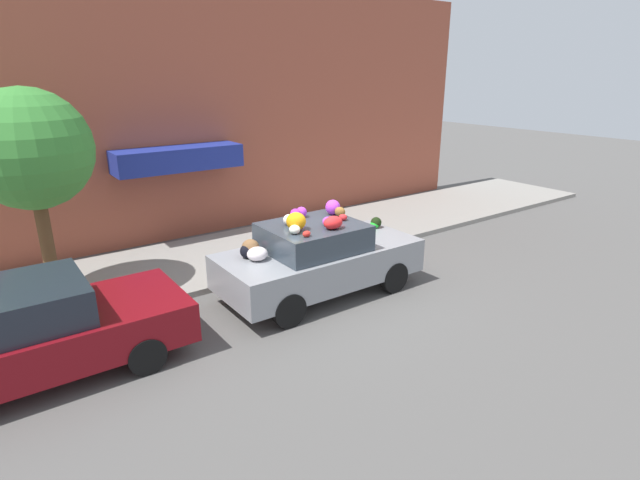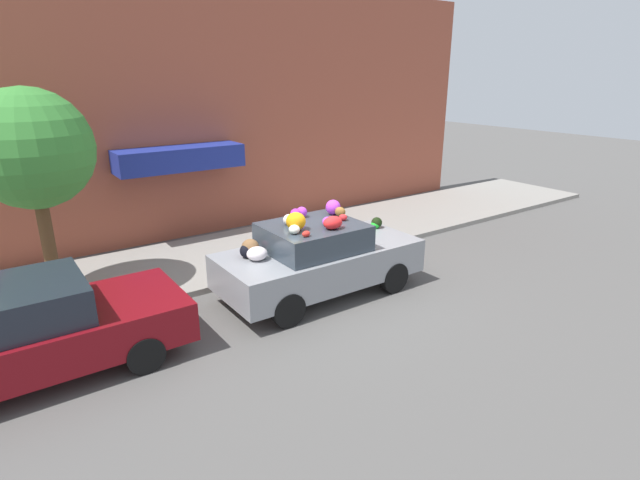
# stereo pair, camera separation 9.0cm
# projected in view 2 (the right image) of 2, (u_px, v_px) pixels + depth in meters

# --- Properties ---
(ground_plane) EXTENTS (60.00, 60.00, 0.00)m
(ground_plane) POSITION_uv_depth(u_px,v_px,m) (315.00, 290.00, 10.07)
(ground_plane) COLOR #565451
(sidewalk_curb) EXTENTS (24.00, 3.20, 0.12)m
(sidewalk_curb) POSITION_uv_depth(u_px,v_px,m) (252.00, 250.00, 12.15)
(sidewalk_curb) COLOR gray
(sidewalk_curb) RESTS_ON ground
(building_facade) EXTENTS (18.00, 1.20, 6.39)m
(building_facade) POSITION_uv_depth(u_px,v_px,m) (205.00, 114.00, 12.85)
(building_facade) COLOR #9E4C38
(building_facade) RESTS_ON ground
(street_tree) EXTENTS (2.13, 2.13, 3.85)m
(street_tree) POSITION_uv_depth(u_px,v_px,m) (31.00, 150.00, 8.75)
(street_tree) COLOR brown
(street_tree) RESTS_ON sidewalk_curb
(fire_hydrant) EXTENTS (0.20, 0.20, 0.70)m
(fire_hydrant) POSITION_uv_depth(u_px,v_px,m) (329.00, 237.00, 11.85)
(fire_hydrant) COLOR #B2B2B7
(fire_hydrant) RESTS_ON sidewalk_curb
(art_car) EXTENTS (3.98, 1.78, 1.79)m
(art_car) POSITION_uv_depth(u_px,v_px,m) (318.00, 257.00, 9.67)
(art_car) COLOR gray
(art_car) RESTS_ON ground
(parked_car_plain) EXTENTS (4.34, 1.81, 1.43)m
(parked_car_plain) POSITION_uv_depth(u_px,v_px,m) (25.00, 332.00, 6.99)
(parked_car_plain) COLOR maroon
(parked_car_plain) RESTS_ON ground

